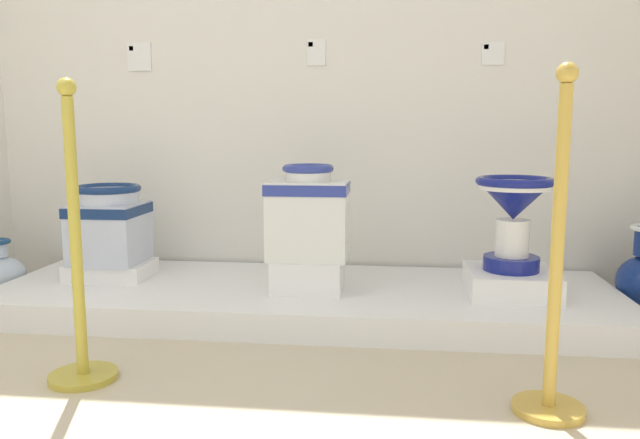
% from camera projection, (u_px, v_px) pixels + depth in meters
% --- Properties ---
extents(wall_back, '(3.85, 0.06, 3.11)m').
position_uv_depth(wall_back, '(318.00, 1.00, 3.30)').
color(wall_back, white).
rests_on(wall_back, ground_plane).
extents(display_platform, '(2.96, 0.96, 0.13)m').
position_uv_depth(display_platform, '(305.00, 298.00, 3.00)').
color(display_platform, white).
rests_on(display_platform, ground_plane).
extents(plinth_block_tall_cobalt, '(0.40, 0.29, 0.08)m').
position_uv_depth(plinth_block_tall_cobalt, '(111.00, 270.00, 3.15)').
color(plinth_block_tall_cobalt, white).
rests_on(plinth_block_tall_cobalt, display_platform).
extents(antique_toilet_tall_cobalt, '(0.33, 0.34, 0.39)m').
position_uv_depth(antique_toilet_tall_cobalt, '(109.00, 221.00, 3.11)').
color(antique_toilet_tall_cobalt, silver).
rests_on(antique_toilet_tall_cobalt, plinth_block_tall_cobalt).
extents(plinth_block_broad_patterned, '(0.32, 0.29, 0.15)m').
position_uv_depth(plinth_block_broad_patterned, '(308.00, 274.00, 2.90)').
color(plinth_block_broad_patterned, white).
rests_on(plinth_block_broad_patterned, display_platform).
extents(antique_toilet_broad_patterned, '(0.37, 0.27, 0.44)m').
position_uv_depth(antique_toilet_broad_patterned, '(308.00, 212.00, 2.86)').
color(antique_toilet_broad_patterned, white).
rests_on(antique_toilet_broad_patterned, plinth_block_broad_patterned).
extents(plinth_block_leftmost, '(0.39, 0.40, 0.11)m').
position_uv_depth(plinth_block_leftmost, '(510.00, 282.00, 2.83)').
color(plinth_block_leftmost, white).
rests_on(plinth_block_leftmost, display_platform).
extents(antique_toilet_leftmost, '(0.35, 0.35, 0.43)m').
position_uv_depth(antique_toilet_leftmost, '(514.00, 208.00, 2.78)').
color(antique_toilet_leftmost, navy).
rests_on(antique_toilet_leftmost, plinth_block_leftmost).
extents(info_placard_first, '(0.14, 0.01, 0.15)m').
position_uv_depth(info_placard_first, '(139.00, 57.00, 3.42)').
color(info_placard_first, white).
extents(info_placard_second, '(0.10, 0.01, 0.14)m').
position_uv_depth(info_placard_second, '(316.00, 52.00, 3.30)').
color(info_placard_second, white).
extents(info_placard_third, '(0.11, 0.01, 0.12)m').
position_uv_depth(info_placard_third, '(493.00, 53.00, 3.20)').
color(info_placard_third, white).
extents(decorative_vase_corner, '(0.26, 0.26, 0.31)m').
position_uv_depth(decorative_vase_corner, '(0.00, 273.00, 3.23)').
color(decorative_vase_corner, navy).
rests_on(decorative_vase_corner, ground_plane).
extents(stanchion_post_near_left, '(0.24, 0.24, 1.05)m').
position_uv_depth(stanchion_post_near_left, '(78.00, 287.00, 2.14)').
color(stanchion_post_near_left, gold).
rests_on(stanchion_post_near_left, ground_plane).
extents(stanchion_post_near_right, '(0.22, 0.22, 1.07)m').
position_uv_depth(stanchion_post_near_right, '(554.00, 300.00, 1.88)').
color(stanchion_post_near_right, gold).
rests_on(stanchion_post_near_right, ground_plane).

